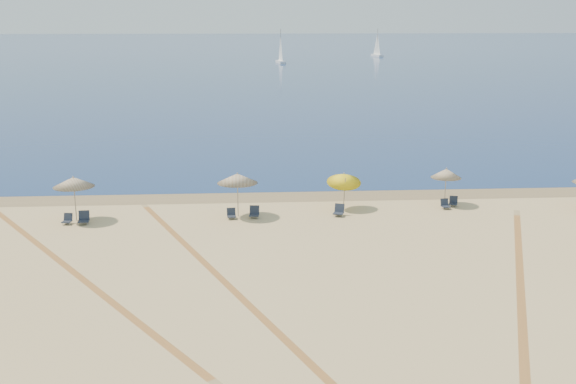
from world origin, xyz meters
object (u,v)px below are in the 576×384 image
at_px(umbrella_1, 74,182).
at_px(umbrella_4, 446,173).
at_px(chair_5, 339,211).
at_px(umbrella_2, 237,178).
at_px(chair_7, 453,202).
at_px(chair_1, 67,219).
at_px(sailboat_0, 377,48).
at_px(umbrella_3, 344,178).
at_px(chair_6, 445,204).
at_px(chair_3, 231,214).
at_px(sailboat_1, 281,53).
at_px(chair_2, 84,218).
at_px(chair_4, 254,212).

distance_m(umbrella_1, umbrella_4, 21.93).
xyz_separation_m(umbrella_4, chair_5, (-6.82, -1.95, -1.68)).
distance_m(umbrella_2, chair_7, 13.33).
bearing_deg(chair_5, chair_1, -157.11).
relative_size(umbrella_4, sailboat_0, 0.30).
height_order(chair_1, chair_5, chair_5).
xyz_separation_m(umbrella_3, chair_5, (-0.48, -1.42, -1.60)).
bearing_deg(chair_7, chair_6, -120.45).
xyz_separation_m(chair_3, chair_6, (12.84, 1.24, -0.00)).
distance_m(umbrella_1, sailboat_1, 132.62).
distance_m(umbrella_1, chair_5, 15.15).
height_order(umbrella_4, sailboat_1, sailboat_1).
bearing_deg(chair_2, sailboat_1, 77.81).
relative_size(chair_3, sailboat_0, 0.08).
relative_size(chair_1, chair_2, 0.86).
distance_m(umbrella_4, chair_2, 21.50).
xyz_separation_m(umbrella_4, chair_7, (0.45, -0.32, -1.72)).
relative_size(chair_4, chair_5, 0.86).
height_order(chair_3, chair_5, chair_5).
xyz_separation_m(umbrella_4, sailboat_1, (-2.83, 129.33, 0.46)).
distance_m(umbrella_4, chair_1, 22.40).
relative_size(umbrella_3, umbrella_4, 1.05).
xyz_separation_m(umbrella_3, chair_2, (-14.93, -2.04, -1.59)).
height_order(chair_3, sailboat_0, sailboat_0).
bearing_deg(chair_3, umbrella_4, 3.47).
xyz_separation_m(chair_3, chair_5, (6.24, 0.15, 0.04)).
bearing_deg(chair_5, sailboat_0, 98.98).
height_order(umbrella_3, sailboat_0, sailboat_0).
relative_size(chair_3, chair_4, 0.89).
relative_size(chair_4, sailboat_0, 0.09).
height_order(umbrella_3, sailboat_1, sailboat_1).
bearing_deg(sailboat_0, chair_5, -118.50).
xyz_separation_m(umbrella_1, chair_3, (8.78, -0.18, -1.99)).
bearing_deg(chair_3, chair_7, 1.85).
xyz_separation_m(chair_2, chair_4, (9.54, 0.59, -0.02)).
bearing_deg(umbrella_1, sailboat_1, 81.76).
relative_size(umbrella_1, chair_2, 3.53).
bearing_deg(umbrella_4, chair_3, -170.88).
bearing_deg(sailboat_0, umbrella_4, -116.21).
bearing_deg(chair_3, sailboat_0, 70.47).
distance_m(umbrella_1, umbrella_3, 15.56).
xyz_separation_m(umbrella_1, chair_7, (22.29, 1.60, -1.99)).
height_order(umbrella_3, chair_6, umbrella_3).
height_order(umbrella_1, umbrella_3, umbrella_1).
bearing_deg(chair_4, sailboat_1, 91.62).
height_order(umbrella_2, chair_6, umbrella_2).
bearing_deg(chair_5, umbrella_1, -159.42).
height_order(chair_5, chair_6, chair_5).
xyz_separation_m(umbrella_4, chair_3, (-13.06, -2.10, -1.72)).
height_order(umbrella_4, chair_5, umbrella_4).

